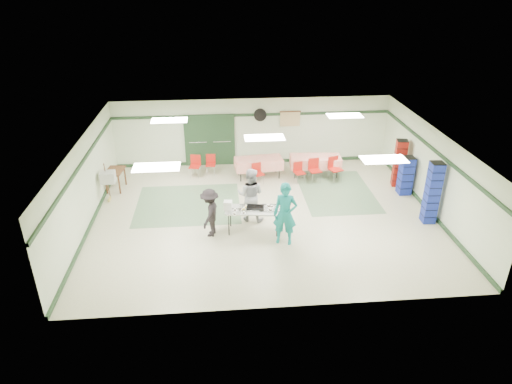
{
  "coord_description": "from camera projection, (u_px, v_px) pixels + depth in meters",
  "views": [
    {
      "loc": [
        -1.39,
        -12.96,
        7.29
      ],
      "look_at": [
        -0.28,
        -0.3,
        1.01
      ],
      "focal_mm": 32.0,
      "sensor_mm": 36.0,
      "label": 1
    }
  ],
  "objects": [
    {
      "name": "sheet_tray_left",
      "position": [
        237.0,
        212.0,
        13.5
      ],
      "size": [
        0.6,
        0.49,
        0.02
      ],
      "primitive_type": "cube",
      "rotation": [
        0.0,
        0.0,
        -0.13
      ],
      "color": "silver",
      "rests_on": "serving_table"
    },
    {
      "name": "serving_table",
      "position": [
        253.0,
        211.0,
        13.71
      ],
      "size": [
        1.74,
        0.89,
        0.76
      ],
      "rotation": [
        0.0,
        0.0,
        -0.13
      ],
      "color": "#AEADA8",
      "rests_on": "floor"
    },
    {
      "name": "wall_back",
      "position": [
        253.0,
        132.0,
        18.33
      ],
      "size": [
        11.0,
        0.0,
        11.0
      ],
      "primitive_type": "plane",
      "rotation": [
        1.57,
        0.0,
        0.0
      ],
      "color": "beige",
      "rests_on": "floor"
    },
    {
      "name": "chair_d",
      "position": [
        257.0,
        171.0,
        16.91
      ],
      "size": [
        0.48,
        0.48,
        0.8
      ],
      "rotation": [
        0.0,
        0.0,
        0.35
      ],
      "color": "red",
      "rests_on": "floor"
    },
    {
      "name": "sheet_tray_right",
      "position": [
        273.0,
        208.0,
        13.72
      ],
      "size": [
        0.66,
        0.53,
        0.02
      ],
      "primitive_type": "cube",
      "rotation": [
        0.0,
        0.0,
        -0.13
      ],
      "color": "silver",
      "rests_on": "serving_table"
    },
    {
      "name": "sheet_tray_mid",
      "position": [
        249.0,
        208.0,
        13.73
      ],
      "size": [
        0.63,
        0.51,
        0.02
      ],
      "primitive_type": "cube",
      "rotation": [
        0.0,
        0.0,
        -0.13
      ],
      "color": "silver",
      "rests_on": "serving_table"
    },
    {
      "name": "green_patch_a",
      "position": [
        188.0,
        204.0,
        15.61
      ],
      "size": [
        3.5,
        3.0,
        0.01
      ],
      "primitive_type": "cube",
      "color": "gray",
      "rests_on": "floor"
    },
    {
      "name": "chair_loose_b",
      "position": [
        195.0,
        164.0,
        17.48
      ],
      "size": [
        0.47,
        0.47,
        0.85
      ],
      "rotation": [
        0.0,
        0.0,
        -0.22
      ],
      "color": "red",
      "rests_on": "floor"
    },
    {
      "name": "door_frame",
      "position": [
        210.0,
        141.0,
        18.26
      ],
      "size": [
        2.0,
        0.03,
        2.15
      ],
      "primitive_type": "cube",
      "color": "#203A21",
      "rests_on": "floor"
    },
    {
      "name": "crate_stack_blue_a",
      "position": [
        406.0,
        176.0,
        16.05
      ],
      "size": [
        0.43,
        0.43,
        1.4
      ],
      "primitive_type": "cube",
      "rotation": [
        0.0,
        0.0,
        -0.01
      ],
      "color": "navy",
      "rests_on": "floor"
    },
    {
      "name": "trim_back",
      "position": [
        253.0,
        115.0,
        17.99
      ],
      "size": [
        11.0,
        0.06,
        0.1
      ],
      "primitive_type": "cube",
      "color": "#203A21",
      "rests_on": "wall_back"
    },
    {
      "name": "chair_c",
      "position": [
        334.0,
        166.0,
        17.11
      ],
      "size": [
        0.56,
        0.56,
        0.94
      ],
      "rotation": [
        0.0,
        0.0,
        0.37
      ],
      "color": "red",
      "rests_on": "floor"
    },
    {
      "name": "foam_box_stack",
      "position": [
        228.0,
        205.0,
        13.61
      ],
      "size": [
        0.27,
        0.25,
        0.28
      ],
      "primitive_type": "cube",
      "rotation": [
        0.0,
        0.0,
        -0.13
      ],
      "color": "white",
      "rests_on": "serving_table"
    },
    {
      "name": "baseboard_right",
      "position": [
        426.0,
        207.0,
        15.31
      ],
      "size": [
        0.06,
        9.0,
        0.12
      ],
      "primitive_type": "cube",
      "rotation": [
        0.0,
        0.0,
        1.57
      ],
      "color": "#203A21",
      "rests_on": "floor"
    },
    {
      "name": "broom",
      "position": [
        107.0,
        181.0,
        15.57
      ],
      "size": [
        0.05,
        0.23,
        1.39
      ],
      "primitive_type": "cylinder",
      "rotation": [
        0.14,
        0.0,
        0.08
      ],
      "color": "brown",
      "rests_on": "floor"
    },
    {
      "name": "volunteer_dark",
      "position": [
        210.0,
        213.0,
        13.51
      ],
      "size": [
        0.81,
        1.09,
        1.51
      ],
      "primitive_type": "imported",
      "rotation": [
        0.0,
        0.0,
        -1.85
      ],
      "color": "black",
      "rests_on": "floor"
    },
    {
      "name": "volunteer_teal",
      "position": [
        285.0,
        214.0,
        13.04
      ],
      "size": [
        0.79,
        0.63,
        1.89
      ],
      "primitive_type": "imported",
      "rotation": [
        0.0,
        0.0,
        -0.28
      ],
      "color": "#127F80",
      "rests_on": "floor"
    },
    {
      "name": "ceiling",
      "position": [
        264.0,
        137.0,
        13.71
      ],
      "size": [
        11.0,
        11.0,
        0.0
      ],
      "primitive_type": "plane",
      "rotation": [
        3.14,
        0.0,
        0.0
      ],
      "color": "silver",
      "rests_on": "wall_back"
    },
    {
      "name": "volunteer_grey",
      "position": [
        250.0,
        195.0,
        14.29
      ],
      "size": [
        1.01,
        0.88,
        1.76
      ],
      "primitive_type": "imported",
      "rotation": [
        0.0,
        0.0,
        2.86
      ],
      "color": "#99989E",
      "rests_on": "floor"
    },
    {
      "name": "trim_right",
      "position": [
        436.0,
        151.0,
        14.43
      ],
      "size": [
        0.06,
        9.0,
        0.1
      ],
      "primitive_type": "cube",
      "rotation": [
        0.0,
        0.0,
        1.57
      ],
      "color": "#203A21",
      "rests_on": "wall_back"
    },
    {
      "name": "wall_left",
      "position": [
        85.0,
        184.0,
        13.88
      ],
      "size": [
        0.0,
        9.0,
        9.0
      ],
      "primitive_type": "plane",
      "rotation": [
        1.57,
        0.0,
        1.57
      ],
      "color": "beige",
      "rests_on": "floor"
    },
    {
      "name": "office_printer",
      "position": [
        108.0,
        177.0,
        15.36
      ],
      "size": [
        0.49,
        0.43,
        0.38
      ],
      "primitive_type": "cube",
      "rotation": [
        0.0,
        0.0,
        0.03
      ],
      "color": "#A9A8A4",
      "rests_on": "printer_table"
    },
    {
      "name": "trim_left",
      "position": [
        82.0,
        163.0,
        13.57
      ],
      "size": [
        0.06,
        9.0,
        0.1
      ],
      "primitive_type": "cube",
      "rotation": [
        0.0,
        0.0,
        1.57
      ],
      "color": "#203A21",
      "rests_on": "wall_back"
    },
    {
      "name": "floor",
      "position": [
        264.0,
        215.0,
        14.91
      ],
      "size": [
        11.0,
        11.0,
        0.0
      ],
      "primitive_type": "plane",
      "color": "beige",
      "rests_on": "ground"
    },
    {
      "name": "wall_fan",
      "position": [
        260.0,
        115.0,
        17.99
      ],
      "size": [
        0.5,
        0.1,
        0.5
      ],
      "primitive_type": "cylinder",
      "rotation": [
        1.57,
        0.0,
        0.0
      ],
      "color": "black",
      "rests_on": "wall_back"
    },
    {
      "name": "printer_table",
      "position": [
        115.0,
        173.0,
        16.4
      ],
      "size": [
        0.68,
        0.96,
        0.74
      ],
      "rotation": [
        0.0,
        0.0,
        -0.11
      ],
      "color": "brown",
      "rests_on": "floor"
    },
    {
      "name": "wall_right",
      "position": [
        433.0,
        172.0,
        14.74
      ],
      "size": [
        0.0,
        9.0,
        9.0
      ],
      "primitive_type": "plane",
      "rotation": [
        1.57,
        0.0,
        -1.57
      ],
      "color": "beige",
      "rests_on": "floor"
    },
    {
      "name": "crate_stack_red",
      "position": [
        399.0,
        163.0,
        16.58
      ],
      "size": [
        0.46,
        0.46,
        1.77
      ],
      "primitive_type": "cube",
      "rotation": [
        0.0,
        0.0,
        -0.21
      ],
      "color": "#A22110",
      "rests_on": "floor"
    },
    {
      "name": "crate_stack_blue_b",
      "position": [
        432.0,
        193.0,
        14.1
      ],
      "size": [
        0.41,
        0.41,
        2.03
      ],
      "primitive_type": "cube",
      "rotation": [
        0.0,
        0.0,
        -0.06
      ],
      "color": "navy",
      "rests_on": "floor"
    },
    {
      "name": "chair_a",
      "position": [
        314.0,
        168.0,
        17.07
      ],
      "size": [
        0.49,
        0.49,
        0.89
      ],
      "rotation": [
        0.0,
        0.0,
        0.19
      ],
      "color": "red",
      "rests_on": "floor"
    },
    {
      "name": "baseboard_back",
      "position": [
        253.0,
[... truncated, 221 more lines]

